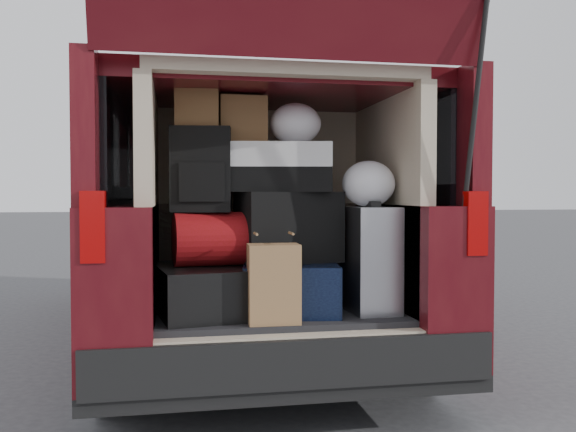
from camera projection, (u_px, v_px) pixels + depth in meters
name	position (u px, v px, depth m)	size (l,w,h in m)	color
ground	(282.00, 425.00, 3.05)	(80.00, 80.00, 0.00)	#3B3B3E
minivan	(242.00, 225.00, 4.84)	(1.90, 5.35, 2.77)	black
load_floor	(274.00, 356.00, 3.31)	(1.24, 1.05, 0.55)	black
black_hardshell	(203.00, 290.00, 3.08)	(0.44, 0.61, 0.24)	black
navy_hardshell	(290.00, 286.00, 3.18)	(0.48, 0.58, 0.25)	black
silver_roller	(370.00, 259.00, 3.15)	(0.23, 0.36, 0.54)	white
kraft_bag	(274.00, 284.00, 2.86)	(0.24, 0.15, 0.37)	olive
red_duffel	(216.00, 239.00, 3.08)	(0.42, 0.27, 0.27)	maroon
black_soft_case	(289.00, 227.00, 3.19)	(0.51, 0.30, 0.36)	black
backpack	(201.00, 170.00, 3.08)	(0.30, 0.18, 0.43)	black
twotone_duffel	(276.00, 168.00, 3.17)	(0.56, 0.29, 0.25)	silver
grocery_sack_lower	(197.00, 109.00, 3.10)	(0.22, 0.18, 0.20)	brown
grocery_sack_upper	(242.00, 121.00, 3.19)	(0.24, 0.20, 0.24)	brown
plastic_bag_center	(295.00, 124.00, 3.24)	(0.27, 0.26, 0.22)	white
plastic_bag_right	(369.00, 184.00, 3.16)	(0.28, 0.26, 0.24)	white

